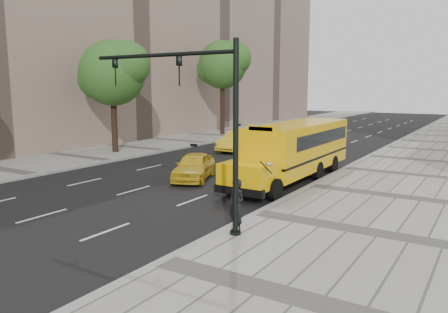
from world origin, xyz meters
The scene contains 12 objects.
ground centered at (0.00, 0.00, 0.00)m, with size 140.00×140.00×0.00m, color black.
sidewalk_museum centered at (12.00, 0.00, 0.07)m, with size 12.00×140.00×0.15m, color #9B9992.
sidewalk_far centered at (-11.00, 0.00, 0.07)m, with size 6.00×140.00×0.15m, color #9B9992.
curb_museum centered at (6.00, 0.00, 0.07)m, with size 0.30×140.00×0.15m, color gray.
curb_far centered at (-8.00, 0.00, 0.07)m, with size 0.30×140.00×0.15m, color gray.
tree_b centered at (-10.41, 2.94, 5.99)m, with size 5.37×4.77×8.34m.
tree_c centered at (-10.41, 17.86, 7.22)m, with size 5.45×4.84×9.61m.
school_bus centered at (4.50, 1.69, 1.76)m, with size 2.96×11.56×3.19m.
taxi_near centered at (-0.05, -1.40, 0.72)m, with size 1.70×4.24×1.44m, color gold.
taxi_far centered at (-3.50, 9.20, 0.79)m, with size 1.67×4.78×1.57m, color gold.
pedestrian centered at (6.50, -8.00, 1.05)m, with size 0.65×0.43×1.79m, color black.
traffic_signal centered at (5.19, -8.21, 4.09)m, with size 6.18×0.36×6.40m.
Camera 1 is at (13.61, -20.00, 4.89)m, focal length 35.00 mm.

